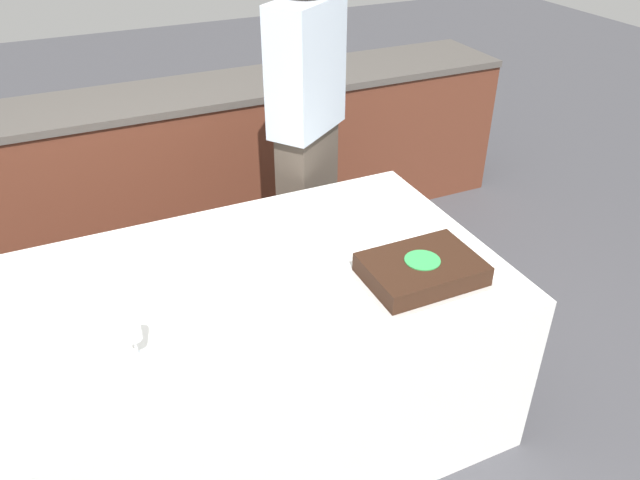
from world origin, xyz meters
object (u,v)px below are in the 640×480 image
at_px(plate_stack, 171,285).
at_px(person_cutting_cake, 307,135).
at_px(cake, 421,270).
at_px(wine_glass, 132,329).

relative_size(plate_stack, person_cutting_cake, 0.11).
height_order(cake, wine_glass, wine_glass).
xyz_separation_m(wine_glass, person_cutting_cake, (1.02, 1.03, 0.04)).
distance_m(wine_glass, person_cutting_cake, 1.45).
height_order(cake, person_cutting_cake, person_cutting_cake).
bearing_deg(plate_stack, cake, -19.81).
relative_size(plate_stack, wine_glass, 1.12).
bearing_deg(wine_glass, plate_stack, 59.54).
distance_m(cake, person_cutting_cake, 1.04).
distance_m(plate_stack, wine_glass, 0.36).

